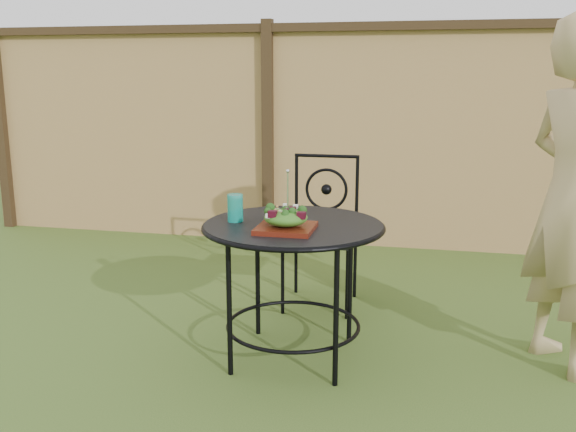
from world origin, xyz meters
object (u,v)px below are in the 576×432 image
(patio_chair, at_px, (322,227))
(diner, at_px, (576,198))
(salad_plate, at_px, (286,228))
(patio_table, at_px, (293,250))

(patio_chair, distance_m, diner, 1.54)
(diner, bearing_deg, patio_chair, 36.00)
(patio_chair, height_order, salad_plate, patio_chair)
(diner, height_order, salad_plate, diner)
(patio_chair, xyz_separation_m, salad_plate, (-0.01, -1.01, 0.23))
(patio_table, bearing_deg, patio_chair, 89.70)
(patio_chair, bearing_deg, diner, -24.89)
(patio_chair, distance_m, salad_plate, 1.03)
(diner, distance_m, salad_plate, 1.42)
(diner, relative_size, salad_plate, 6.45)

